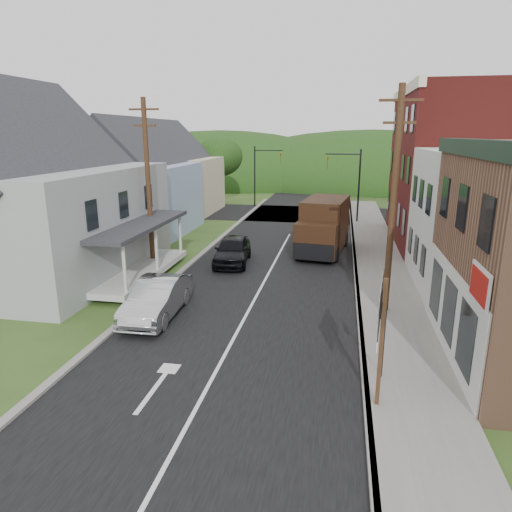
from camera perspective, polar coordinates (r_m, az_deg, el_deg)
The scene contains 24 objects.
ground at distance 16.91m, azimuth -2.74°, elevation -10.19°, with size 120.00×120.00×0.00m, color #2D4719.
road at distance 26.14m, azimuth 2.27°, elevation -0.95°, with size 9.00×90.00×0.02m, color black.
cross_road at distance 42.63m, azimuth 5.61°, elevation 5.27°, with size 60.00×9.00×0.02m, color black.
sidewalk_right at distance 24.07m, azimuth 15.61°, elevation -2.75°, with size 2.80×55.00×0.15m, color slate.
curb_right at distance 23.98m, azimuth 12.40°, elevation -2.61°, with size 0.20×55.00×0.15m, color slate.
curb_left at distance 25.33m, azimuth -8.86°, elevation -1.51°, with size 0.30×55.00×0.12m, color slate.
storefront_white at distance 23.99m, azimuth 29.22°, elevation 3.65°, with size 8.00×7.00×6.50m, color silver.
storefront_red at distance 32.86m, azimuth 24.50°, elevation 9.89°, with size 8.00×12.00×10.00m, color maroon.
house_gray at distance 26.21m, azimuth -26.22°, elevation 7.02°, with size 10.20×12.24×8.35m.
house_blue at distance 35.22m, azimuth -14.14°, elevation 8.89°, with size 7.14×8.16×7.28m.
house_cream at distance 43.70m, azimuth -9.83°, elevation 10.24°, with size 7.14×8.16×7.28m.
utility_pole_right at distance 18.65m, azimuth 16.78°, elevation 6.57°, with size 1.60×0.26×9.00m.
utility_pole_left at distance 25.12m, azimuth -13.33°, elevation 8.84°, with size 1.60×0.26×9.00m.
traffic_signal_right at distance 38.53m, azimuth 11.75°, elevation 9.62°, with size 2.87×0.20×6.00m.
traffic_signal_left at distance 46.18m, azimuth 0.70°, elevation 10.78°, with size 2.87×0.20×6.00m.
tree_left_b at distance 33.92m, azimuth -27.24°, elevation 9.51°, with size 4.80×4.80×6.94m.
tree_left_c at distance 41.56m, azimuth -22.91°, elevation 12.17°, with size 5.80×5.80×8.41m.
tree_left_d at distance 48.58m, azimuth -4.57°, elevation 12.28°, with size 4.80×4.80×6.94m.
forested_ridge at distance 70.33m, azimuth 7.67°, elevation 9.06°, with size 90.00×30.00×16.00m, color black.
silver_sedan at distance 18.87m, azimuth -12.26°, elevation -5.24°, with size 1.63×4.67×1.54m, color silver.
dark_sedan at distance 25.97m, azimuth -2.96°, elevation 0.72°, with size 1.84×4.58×1.56m, color black.
delivery_van at distance 28.42m, azimuth 8.44°, elevation 3.69°, with size 3.16×6.21×3.33m.
route_sign_cluster at distance 12.30m, azimuth 15.33°, elevation -8.25°, with size 0.30×2.03×3.55m.
warning_sign at distance 14.01m, azimuth 15.68°, elevation -8.95°, with size 0.14×0.64×2.33m.
Camera 1 is at (3.58, -14.87, 7.21)m, focal length 32.00 mm.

